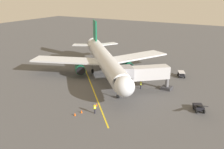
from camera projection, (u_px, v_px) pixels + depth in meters
The scene contains 12 objects.
ground_plane at pixel (107, 78), 62.35m from camera, with size 220.00×220.00×0.00m, color #4C4C4F.
apron_lead_in_line at pixel (91, 84), 58.31m from camera, with size 0.24×40.00×0.01m, color yellow.
airplane at pixel (105, 60), 62.29m from camera, with size 32.56×33.51×11.50m.
jet_bridge at pixel (141, 74), 52.91m from camera, with size 9.81×9.13×5.40m.
ground_crew_marshaller at pixel (95, 109), 44.17m from camera, with size 0.41×0.47×1.71m.
ground_crew_wing_walker at pixel (141, 85), 55.21m from camera, with size 0.42×0.47×1.71m.
ground_crew_loader at pixel (121, 87), 54.05m from camera, with size 0.41×0.27×1.71m.
baggage_cart_near_nose at pixel (181, 74), 62.72m from camera, with size 2.38×2.95×1.27m.
belt_loader_portside at pixel (199, 107), 45.10m from camera, with size 3.21×4.60×2.32m.
safety_cone_nose_left at pixel (96, 105), 47.17m from camera, with size 0.32×0.32×0.55m, color #F2590F.
safety_cone_nose_right at pixel (82, 111), 44.55m from camera, with size 0.32×0.32×0.55m, color #F2590F.
safety_cone_wing_port at pixel (75, 114), 43.58m from camera, with size 0.32×0.32×0.55m, color #F2590F.
Camera 1 is at (-30.47, 50.65, 19.87)m, focal length 42.55 mm.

